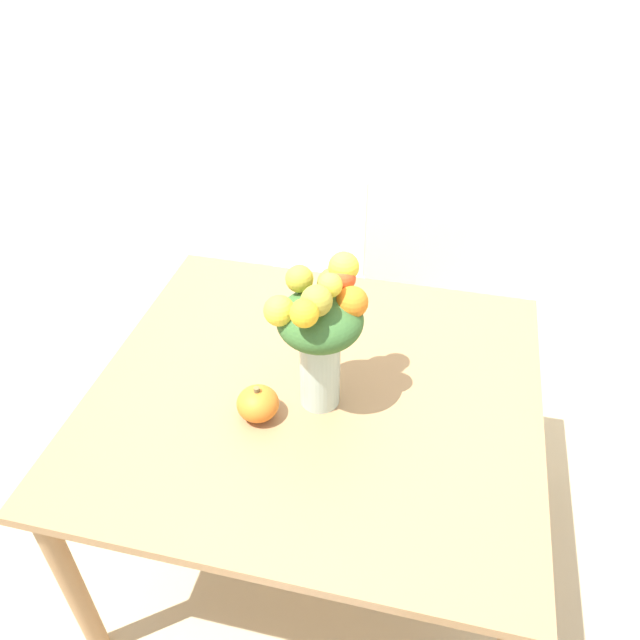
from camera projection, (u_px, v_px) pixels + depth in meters
name	position (u px, v px, depth m)	size (l,w,h in m)	color
ground_plane	(316.00, 538.00, 2.26)	(12.00, 12.00, 0.00)	tan
wall_back	(399.00, 36.00, 2.53)	(8.00, 0.06, 2.70)	silver
dining_table	(316.00, 410.00, 1.84)	(1.26, 1.17, 0.75)	#9E754C
flower_vase	(321.00, 328.00, 1.59)	(0.25, 0.26, 0.43)	#B2CCBC
pumpkin	(258.00, 403.00, 1.68)	(0.11, 0.11, 0.11)	orange
dining_chair_near_window	(311.00, 282.00, 2.69)	(0.45, 0.45, 0.91)	white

